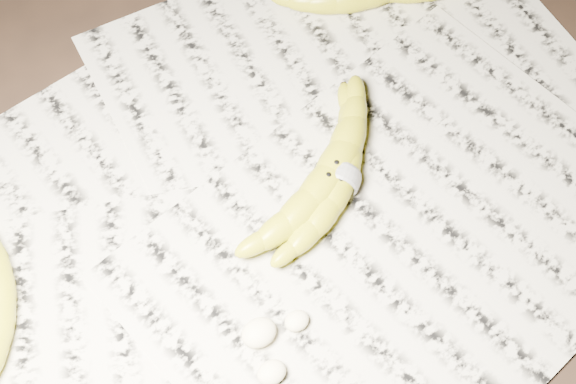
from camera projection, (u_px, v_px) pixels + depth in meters
ground at (291, 221)px, 0.87m from camera, size 3.00×3.00×0.00m
newspaper_patch at (266, 225)px, 0.87m from camera, size 0.90×0.70×0.01m
banana_center at (330, 175)px, 0.87m from camera, size 0.23×0.16×0.04m
banana_taped at (341, 177)px, 0.87m from camera, size 0.20×0.18×0.04m
measuring_tape at (341, 177)px, 0.87m from camera, size 0.03×0.04×0.04m
flesh_chunk_a at (259, 331)px, 0.79m from camera, size 0.04×0.03×0.02m
flesh_chunk_b at (272, 371)px, 0.78m from camera, size 0.03×0.02×0.02m
flesh_chunk_c at (297, 319)px, 0.80m from camera, size 0.03×0.02×0.02m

